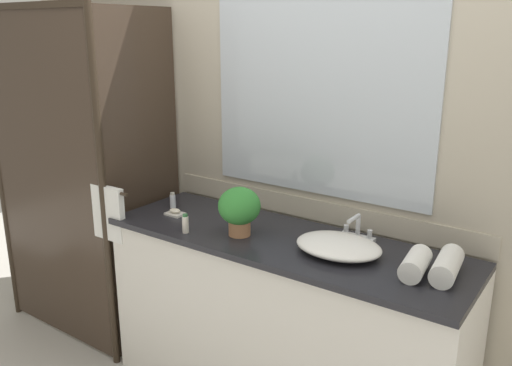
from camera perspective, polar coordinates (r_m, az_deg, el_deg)
name	(u,v)px	position (r m, az deg, el deg)	size (l,w,h in m)	color
wall_back_with_mirror	(319,143)	(2.71, 6.82, 4.33)	(4.40, 0.06, 2.60)	#B2A893
vanity_cabinet	(282,321)	(2.75, 2.76, -14.62)	(1.80, 0.58, 0.90)	silver
shower_enclosure	(77,180)	(3.22, -18.65, 0.27)	(1.20, 0.59, 2.00)	#2D2319
sink_basin	(338,246)	(2.40, 8.84, -6.68)	(0.39, 0.30, 0.07)	white
faucet	(357,231)	(2.56, 10.80, -5.11)	(0.17, 0.13, 0.13)	silver
potted_plant	(239,208)	(2.54, -1.80, -2.70)	(0.20, 0.20, 0.24)	#B77A51
soap_dish	(175,212)	(2.88, -8.68, -3.15)	(0.10, 0.07, 0.04)	silver
amenity_bottle_shampoo	(185,224)	(2.62, -7.59, -4.37)	(0.03, 0.03, 0.10)	silver
amenity_bottle_body_wash	(173,200)	(2.99, -8.93, -1.87)	(0.03, 0.03, 0.09)	silver
rolled_towel_near_edge	(447,266)	(2.27, 19.82, -8.37)	(0.10, 0.10, 0.26)	white
rolled_towel_middle	(415,264)	(2.26, 16.75, -8.32)	(0.09, 0.09, 0.21)	white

